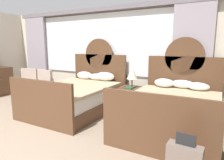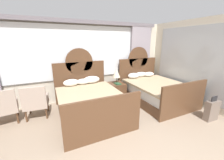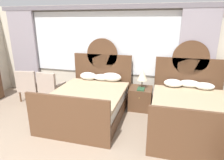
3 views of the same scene
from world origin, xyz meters
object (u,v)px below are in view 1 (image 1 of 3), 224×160
(bed_near_mirror, at_px, (172,110))
(armchair_by_window_left, at_px, (50,84))
(bed_near_window, at_px, (77,96))
(nightstand_between_beds, at_px, (131,99))
(table_lamp_on_nightstand, at_px, (132,73))
(book_on_nightstand, at_px, (130,88))
(armchair_by_window_centre, at_px, (34,82))

(bed_near_mirror, distance_m, armchair_by_window_left, 3.71)
(bed_near_window, xyz_separation_m, nightstand_between_beds, (1.17, 0.69, -0.09))
(bed_near_window, distance_m, table_lamp_on_nightstand, 1.48)
(bed_near_window, bearing_deg, table_lamp_on_nightstand, 29.77)
(bed_near_mirror, xyz_separation_m, book_on_nightstand, (-1.16, 0.58, 0.22))
(armchair_by_window_left, distance_m, armchair_by_window_centre, 0.70)
(nightstand_between_beds, height_order, armchair_by_window_centre, armchair_by_window_centre)
(nightstand_between_beds, height_order, book_on_nightstand, book_on_nightstand)
(table_lamp_on_nightstand, bearing_deg, armchair_by_window_left, -174.05)
(book_on_nightstand, relative_size, armchair_by_window_centre, 0.28)
(bed_near_window, bearing_deg, armchair_by_window_left, 162.97)
(nightstand_between_beds, relative_size, armchair_by_window_centre, 0.65)
(nightstand_between_beds, xyz_separation_m, armchair_by_window_left, (-2.52, -0.27, 0.19))
(armchair_by_window_left, bearing_deg, bed_near_mirror, -6.51)
(bed_near_mirror, xyz_separation_m, nightstand_between_beds, (-1.17, 0.69, -0.09))
(book_on_nightstand, xyz_separation_m, armchair_by_window_centre, (-3.23, -0.15, -0.12))
(table_lamp_on_nightstand, height_order, armchair_by_window_centre, table_lamp_on_nightstand)
(bed_near_mirror, height_order, book_on_nightstand, bed_near_mirror)
(table_lamp_on_nightstand, bearing_deg, book_on_nightstand, -95.59)
(book_on_nightstand, xyz_separation_m, armchair_by_window_left, (-2.53, -0.16, -0.12))
(armchair_by_window_centre, bearing_deg, bed_near_window, -11.44)
(bed_near_mirror, bearing_deg, armchair_by_window_left, 173.49)
(bed_near_window, relative_size, nightstand_between_beds, 3.75)
(bed_near_window, bearing_deg, bed_near_mirror, -0.16)
(nightstand_between_beds, relative_size, armchair_by_window_left, 0.65)
(bed_near_mirror, relative_size, table_lamp_on_nightstand, 4.34)
(book_on_nightstand, distance_m, armchair_by_window_centre, 3.24)
(armchair_by_window_centre, bearing_deg, nightstand_between_beds, 4.81)
(armchair_by_window_centre, bearing_deg, book_on_nightstand, 2.74)
(bed_near_mirror, bearing_deg, book_on_nightstand, 153.51)
(bed_near_mirror, relative_size, nightstand_between_beds, 3.75)
(bed_near_mirror, distance_m, book_on_nightstand, 1.31)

